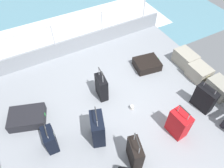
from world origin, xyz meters
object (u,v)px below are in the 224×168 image
paper_cup (132,107)px  cargo_crate_0 (185,58)px  cargo_crate_2 (219,88)px  suitcase_4 (98,129)px  suitcase_6 (147,64)px  cargo_crate_1 (199,72)px  suitcase_0 (27,118)px  suitcase_1 (135,153)px  suitcase_3 (50,140)px  suitcase_5 (204,98)px  suitcase_2 (179,124)px  suitcase_8 (102,87)px

paper_cup → cargo_crate_0: bearing=106.2°
cargo_crate_2 → paper_cup: (-0.58, -2.00, -0.14)m
suitcase_4 → cargo_crate_0: bearing=106.0°
suitcase_4 → suitcase_6: 2.36m
cargo_crate_1 → suitcase_0: 4.13m
cargo_crate_1 → cargo_crate_2: 0.61m
cargo_crate_1 → suitcase_1: (1.02, -2.54, 0.11)m
suitcase_3 → suitcase_4: suitcase_4 is taller
cargo_crate_1 → suitcase_4: bearing=-84.2°
cargo_crate_1 → suitcase_5: (0.71, -0.57, 0.11)m
suitcase_2 → paper_cup: (-0.90, -0.49, -0.25)m
suitcase_5 → suitcase_2: bearing=-76.1°
suitcase_3 → suitcase_8: suitcase_8 is taller
cargo_crate_1 → suitcase_0: cargo_crate_1 is taller
paper_cup → cargo_crate_2: bearing=73.8°
cargo_crate_0 → suitcase_4: 3.09m
cargo_crate_2 → suitcase_3: size_ratio=0.93×
paper_cup → suitcase_4: bearing=-74.4°
suitcase_0 → suitcase_6: 3.15m
suitcase_1 → suitcase_3: size_ratio=1.30×
cargo_crate_0 → cargo_crate_1: size_ratio=1.14×
suitcase_5 → suitcase_8: (-1.33, -1.80, 0.01)m
suitcase_2 → suitcase_5: suitcase_2 is taller
suitcase_1 → suitcase_8: bearing=174.3°
cargo_crate_1 → suitcase_6: 1.30m
suitcase_0 → suitcase_3: size_ratio=1.41×
suitcase_1 → suitcase_8: suitcase_8 is taller
suitcase_5 → paper_cup: bearing=-116.0°
cargo_crate_2 → suitcase_4: (-0.31, -2.96, 0.14)m
cargo_crate_1 → suitcase_3: suitcase_3 is taller
cargo_crate_2 → suitcase_5: 0.63m
cargo_crate_2 → suitcase_0: (-1.37, -4.10, -0.08)m
suitcase_5 → suitcase_0: bearing=-112.8°
cargo_crate_1 → suitcase_3: bearing=-89.4°
suitcase_2 → suitcase_5: bearing=103.9°
paper_cup → suitcase_1: bearing=-30.4°
suitcase_0 → cargo_crate_1: bearing=79.4°
suitcase_0 → suitcase_3: (0.80, 0.28, 0.14)m
suitcase_5 → suitcase_6: suitcase_5 is taller
cargo_crate_0 → suitcase_2: bearing=-45.7°
suitcase_1 → suitcase_4: suitcase_4 is taller
cargo_crate_1 → suitcase_1: bearing=-68.1°
cargo_crate_0 → suitcase_4: (0.85, -2.97, 0.15)m
suitcase_3 → suitcase_5: suitcase_5 is taller
suitcase_0 → suitcase_4: bearing=47.2°
cargo_crate_2 → suitcase_8: bearing=-117.1°
suitcase_3 → suitcase_6: suitcase_3 is taller
suitcase_0 → suitcase_1: suitcase_1 is taller
cargo_crate_0 → suitcase_6: (-0.37, -0.96, -0.08)m
cargo_crate_2 → suitcase_1: size_ratio=0.72×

